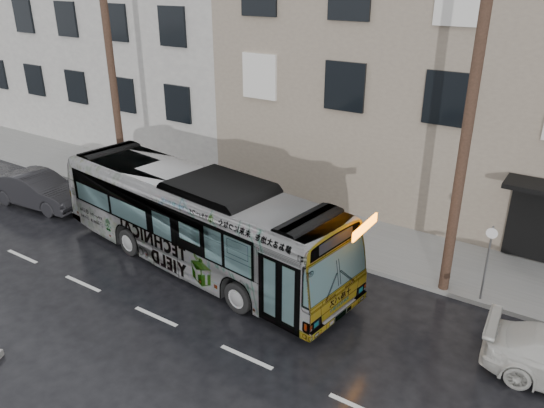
{
  "coord_description": "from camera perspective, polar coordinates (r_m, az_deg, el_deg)",
  "views": [
    {
      "loc": [
        9.7,
        -11.24,
        9.07
      ],
      "look_at": [
        0.71,
        2.5,
        1.87
      ],
      "focal_mm": 35.0,
      "sensor_mm": 36.0,
      "label": 1
    }
  ],
  "objects": [
    {
      "name": "ground",
      "position": [
        17.39,
        -6.55,
        -7.92
      ],
      "size": [
        120.0,
        120.0,
        0.0
      ],
      "primitive_type": "plane",
      "color": "black",
      "rests_on": "ground"
    },
    {
      "name": "sidewalk",
      "position": [
        20.86,
        1.98,
        -1.87
      ],
      "size": [
        90.0,
        3.6,
        0.15
      ],
      "primitive_type": "cube",
      "color": "gray",
      "rests_on": "ground"
    },
    {
      "name": "building_taupe",
      "position": [
        24.65,
        22.52,
        13.63
      ],
      "size": [
        20.0,
        12.0,
        11.0
      ],
      "primitive_type": "cube",
      "color": "gray",
      "rests_on": "ground"
    },
    {
      "name": "utility_pole_front",
      "position": [
        15.53,
        19.99,
        5.7
      ],
      "size": [
        0.3,
        0.3,
        9.0
      ],
      "primitive_type": "cylinder",
      "color": "#4A3125",
      "rests_on": "sidewalk"
    },
    {
      "name": "utility_pole_rear",
      "position": [
        22.95,
        -16.63,
        11.61
      ],
      "size": [
        0.3,
        0.3,
        9.0
      ],
      "primitive_type": "cylinder",
      "color": "#4A3125",
      "rests_on": "sidewalk"
    },
    {
      "name": "sign_post",
      "position": [
        16.59,
        22.08,
        -5.96
      ],
      "size": [
        0.06,
        0.06,
        2.4
      ],
      "primitive_type": "cylinder",
      "color": "slate",
      "rests_on": "sidewalk"
    },
    {
      "name": "bus",
      "position": [
        17.61,
        -8.06,
        -1.68
      ],
      "size": [
        11.71,
        4.15,
        3.19
      ],
      "primitive_type": "imported",
      "rotation": [
        0.0,
        0.0,
        1.44
      ],
      "color": "#B2B2B2",
      "rests_on": "ground"
    },
    {
      "name": "dark_sedan",
      "position": [
        24.23,
        -23.83,
        1.42
      ],
      "size": [
        4.51,
        1.96,
        1.44
      ],
      "primitive_type": "imported",
      "rotation": [
        0.0,
        0.0,
        1.67
      ],
      "color": "black",
      "rests_on": "ground"
    }
  ]
}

